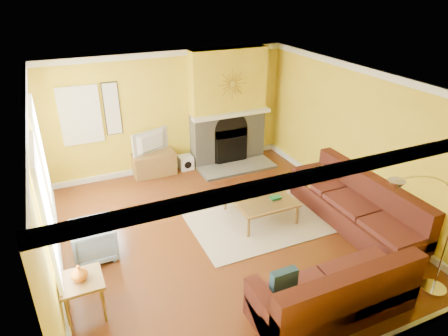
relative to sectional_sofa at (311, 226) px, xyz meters
name	(u,v)px	position (x,y,z in m)	size (l,w,h in m)	color
floor	(224,233)	(-1.11, 0.99, -0.46)	(5.50, 6.00, 0.02)	brown
ceiling	(224,82)	(-1.11, 0.99, 2.26)	(5.50, 6.00, 0.02)	white
wall_back	(170,112)	(-1.11, 4.00, 0.90)	(5.50, 0.02, 2.70)	yellow
wall_front	(345,281)	(-1.11, -2.02, 0.90)	(5.50, 0.02, 2.70)	yellow
wall_left	(42,200)	(-3.87, 0.99, 0.90)	(0.02, 6.00, 2.70)	yellow
wall_right	(357,139)	(1.65, 0.99, 0.90)	(0.02, 6.00, 2.70)	yellow
baseboard	(224,230)	(-1.11, 0.99, -0.39)	(5.50, 6.00, 0.12)	white
crown_molding	(224,87)	(-1.11, 0.99, 2.19)	(5.50, 6.00, 0.12)	white
window_left_near	(40,154)	(-3.83, 2.29, 1.05)	(0.06, 1.22, 1.72)	white
window_left_far	(44,211)	(-3.83, 0.39, 1.05)	(0.06, 1.22, 1.72)	white
window_back	(80,115)	(-3.01, 3.95, 1.10)	(0.82, 0.06, 1.22)	white
wall_art	(112,109)	(-2.36, 3.96, 1.15)	(0.34, 0.04, 1.14)	white
fireplace	(228,107)	(0.24, 3.79, 0.90)	(1.80, 0.40, 2.70)	gray
mantel	(232,114)	(0.24, 3.55, 0.80)	(1.92, 0.22, 0.08)	white
hearth	(237,168)	(0.24, 3.24, -0.42)	(1.80, 0.70, 0.06)	gray
sunburst	(232,84)	(0.24, 3.56, 1.50)	(0.70, 0.04, 0.70)	olive
rug	(256,221)	(-0.42, 1.07, -0.44)	(2.40, 1.80, 0.02)	beige
sectional_sofa	(311,226)	(0.00, 0.00, 0.00)	(3.27, 3.43, 0.90)	#4D1E18
coffee_table	(260,207)	(-0.28, 1.19, -0.23)	(1.10, 1.10, 0.44)	white
media_console	(154,164)	(-1.61, 3.75, -0.19)	(0.95, 0.43, 0.52)	olive
tv	(153,143)	(-1.61, 3.75, 0.34)	(0.92, 0.12, 0.53)	black
subwoofer	(186,162)	(-0.86, 3.75, -0.29)	(0.32, 0.32, 0.32)	white
armchair	(94,241)	(-3.28, 1.24, -0.14)	(0.67, 0.69, 0.62)	gray
side_table	(84,297)	(-3.58, 0.02, -0.15)	(0.55, 0.55, 0.60)	olive
vase	(79,273)	(-3.58, 0.02, 0.27)	(0.21, 0.21, 0.22)	#CF6815
book	(250,195)	(-0.44, 1.30, 0.00)	(0.18, 0.24, 0.02)	white
arc_lamp	(420,242)	(0.53, -1.56, 0.58)	(1.32, 0.36, 2.06)	silver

